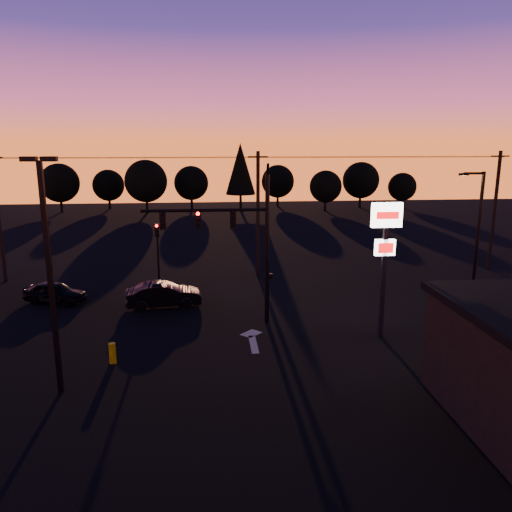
{
  "coord_description": "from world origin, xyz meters",
  "views": [
    {
      "loc": [
        -1.54,
        -21.62,
        9.65
      ],
      "look_at": [
        1.0,
        5.0,
        3.5
      ],
      "focal_mm": 35.0,
      "sensor_mm": 36.0,
      "label": 1
    }
  ],
  "objects": [
    {
      "name": "car_left",
      "position": [
        -11.03,
        8.61,
        0.65
      ],
      "size": [
        4.09,
        2.65,
        1.3
      ],
      "primitive_type": "imported",
      "rotation": [
        0.0,
        0.0,
        1.25
      ],
      "color": "black",
      "rests_on": "ground"
    },
    {
      "name": "traffic_signal_mast",
      "position": [
        -0.1,
        3.99,
        4.94
      ],
      "size": [
        6.79,
        0.52,
        8.58
      ],
      "color": "black",
      "rests_on": "ground"
    },
    {
      "name": "bollard",
      "position": [
        -5.94,
        -0.48,
        0.47
      ],
      "size": [
        0.31,
        0.31,
        0.93
      ],
      "primitive_type": "cylinder",
      "color": "#CBC103",
      "rests_on": "ground"
    },
    {
      "name": "tree_2",
      "position": [
        -10.0,
        48.0,
        4.37
      ],
      "size": [
        5.77,
        5.78,
        7.26
      ],
      "color": "black",
      "rests_on": "ground"
    },
    {
      "name": "parking_lot_light",
      "position": [
        -7.5,
        -3.0,
        5.27
      ],
      "size": [
        1.25,
        0.3,
        9.14
      ],
      "color": "black",
      "rests_on": "ground"
    },
    {
      "name": "tree_7",
      "position": [
        21.0,
        51.0,
        4.06
      ],
      "size": [
        5.36,
        5.36,
        6.74
      ],
      "color": "black",
      "rests_on": "ground"
    },
    {
      "name": "tree_6",
      "position": [
        15.0,
        48.0,
        3.43
      ],
      "size": [
        4.54,
        4.54,
        5.71
      ],
      "color": "black",
      "rests_on": "ground"
    },
    {
      "name": "ground",
      "position": [
        0.0,
        0.0,
        0.0
      ],
      "size": [
        120.0,
        120.0,
        0.0
      ],
      "primitive_type": "plane",
      "color": "black",
      "rests_on": "ground"
    },
    {
      "name": "pylon_sign",
      "position": [
        7.0,
        1.5,
        4.91
      ],
      "size": [
        1.5,
        0.28,
        6.8
      ],
      "color": "black",
      "rests_on": "ground"
    },
    {
      "name": "streetlight",
      "position": [
        13.91,
        5.5,
        4.42
      ],
      "size": [
        1.55,
        0.35,
        8.0
      ],
      "color": "black",
      "rests_on": "ground"
    },
    {
      "name": "secondary_signal",
      "position": [
        -5.0,
        11.49,
        2.86
      ],
      "size": [
        0.3,
        0.31,
        4.35
      ],
      "color": "black",
      "rests_on": "ground"
    },
    {
      "name": "power_wires",
      "position": [
        2.0,
        14.0,
        8.57
      ],
      "size": [
        36.0,
        1.22,
        0.07
      ],
      "color": "black",
      "rests_on": "ground"
    },
    {
      "name": "tree_1",
      "position": [
        -16.0,
        53.0,
        3.43
      ],
      "size": [
        4.54,
        4.54,
        5.71
      ],
      "color": "black",
      "rests_on": "ground"
    },
    {
      "name": "suv_parked",
      "position": [
        10.73,
        -3.0,
        0.72
      ],
      "size": [
        2.58,
        5.25,
        1.43
      ],
      "primitive_type": "imported",
      "rotation": [
        0.0,
        0.0,
        -0.04
      ],
      "color": "black",
      "rests_on": "ground"
    },
    {
      "name": "car_mid",
      "position": [
        -4.33,
        7.26,
        0.73
      ],
      "size": [
        4.6,
        2.13,
        1.46
      ],
      "primitive_type": "imported",
      "rotation": [
        0.0,
        0.0,
        1.71
      ],
      "color": "black",
      "rests_on": "ground"
    },
    {
      "name": "lane_arrow",
      "position": [
        0.5,
        1.67,
        0.01
      ],
      "size": [
        1.2,
        3.1,
        0.01
      ],
      "color": "beige",
      "rests_on": "ground"
    },
    {
      "name": "utility_pole_1",
      "position": [
        2.0,
        14.0,
        4.59
      ],
      "size": [
        1.4,
        0.26,
        9.0
      ],
      "color": "black",
      "rests_on": "ground"
    },
    {
      "name": "tree_4",
      "position": [
        3.0,
        49.0,
        5.93
      ],
      "size": [
        4.18,
        4.18,
        9.5
      ],
      "color": "black",
      "rests_on": "ground"
    },
    {
      "name": "utility_pole_2",
      "position": [
        20.0,
        14.0,
        4.59
      ],
      "size": [
        1.4,
        0.26,
        9.0
      ],
      "color": "black",
      "rests_on": "ground"
    },
    {
      "name": "tree_0",
      "position": [
        -22.0,
        50.0,
        4.06
      ],
      "size": [
        5.36,
        5.36,
        6.74
      ],
      "color": "black",
      "rests_on": "ground"
    },
    {
      "name": "tree_3",
      "position": [
        -4.0,
        52.0,
        3.75
      ],
      "size": [
        4.95,
        4.95,
        6.22
      ],
      "color": "black",
      "rests_on": "ground"
    },
    {
      "name": "tree_5",
      "position": [
        9.0,
        54.0,
        3.75
      ],
      "size": [
        4.95,
        4.95,
        6.22
      ],
      "color": "black",
      "rests_on": "ground"
    },
    {
      "name": "tree_8",
      "position": [
        27.0,
        50.0,
        3.12
      ],
      "size": [
        4.12,
        4.12,
        5.19
      ],
      "color": "black",
      "rests_on": "ground"
    }
  ]
}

